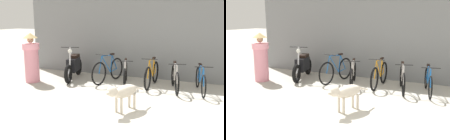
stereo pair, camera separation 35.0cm
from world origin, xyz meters
The scene contains 10 objects.
ground_plane centered at (0.00, 0.00, 0.00)m, with size 60.00×60.00×0.00m, color #B7B2A5.
shop_wall_back centered at (0.00, 3.57, 1.66)m, with size 9.86×0.20×3.33m.
bicycle_0 centered at (-1.37, 2.49, 0.38)m, with size 0.49×1.65×0.92m.
bicycle_1 centered at (-0.75, 2.38, 0.33)m, with size 0.60×1.60×0.80m.
bicycle_2 centered at (0.03, 2.52, 0.36)m, with size 0.46×1.63×0.88m.
bicycle_3 centered at (0.74, 2.35, 0.34)m, with size 0.56×1.59×0.82m.
bicycle_4 centered at (1.41, 2.40, 0.33)m, with size 0.51×1.62×0.79m.
motorcycle centered at (-2.59, 2.43, 0.43)m, with size 0.67×1.81×1.11m.
stray_dog centered at (-0.03, 0.21, 0.44)m, with size 0.56×1.13×0.64m.
person_in_robes centered at (-3.60, 1.60, 0.79)m, with size 0.67×0.67×1.55m.
Camera 2 is at (2.16, -4.78, 2.05)m, focal length 42.00 mm.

